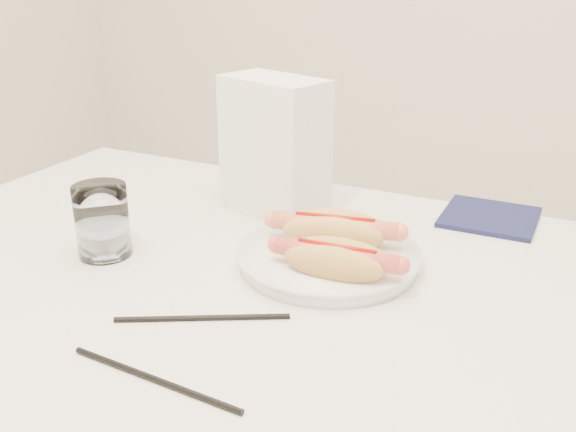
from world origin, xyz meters
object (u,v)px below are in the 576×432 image
at_px(hotdog_left, 335,231).
at_px(water_glass, 102,221).
at_px(table, 261,326).
at_px(napkin_box, 274,147).
at_px(plate, 328,259).
at_px(hotdog_right, 337,260).

bearing_deg(hotdog_left, water_glass, -167.62).
bearing_deg(table, napkin_box, 113.02).
xyz_separation_m(table, hotdog_left, (0.05, 0.11, 0.10)).
distance_m(plate, hotdog_left, 0.04).
bearing_deg(plate, water_glass, -160.39).
distance_m(hotdog_left, napkin_box, 0.20).
distance_m(plate, napkin_box, 0.23).
bearing_deg(plate, table, -122.49).
distance_m(plate, water_glass, 0.31).
distance_m(plate, hotdog_right, 0.07).
bearing_deg(napkin_box, table, -49.90).
relative_size(table, plate, 5.10).
relative_size(plate, hotdog_right, 1.47).
xyz_separation_m(hotdog_left, hotdog_right, (0.04, -0.08, -0.00)).
xyz_separation_m(water_glass, napkin_box, (0.14, 0.25, 0.06)).
bearing_deg(hotdog_right, napkin_box, 129.33).
bearing_deg(water_glass, hotdog_left, 23.89).
height_order(plate, napkin_box, napkin_box).
bearing_deg(hotdog_left, table, -127.28).
distance_m(table, hotdog_left, 0.16).
height_order(table, plate, plate).
bearing_deg(table, water_glass, -176.07).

